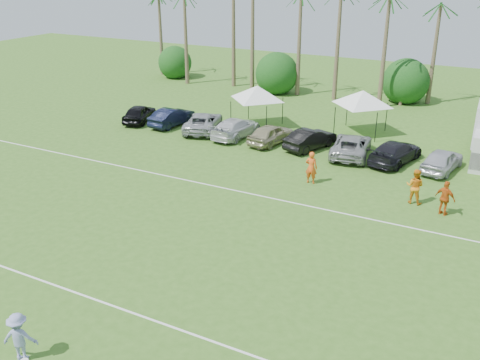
% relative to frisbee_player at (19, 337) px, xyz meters
% --- Properties ---
extents(ground, '(120.00, 120.00, 0.00)m').
position_rel_frisbee_player_xyz_m(ground, '(-1.96, 1.70, -0.89)').
color(ground, '#3A671F').
rests_on(ground, ground).
extents(field_lines, '(80.00, 12.10, 0.01)m').
position_rel_frisbee_player_xyz_m(field_lines, '(-1.96, 9.70, -0.89)').
color(field_lines, white).
rests_on(field_lines, ground).
extents(palm_tree_0, '(2.40, 2.40, 8.90)m').
position_rel_frisbee_player_xyz_m(palm_tree_0, '(-23.96, 39.70, 6.59)').
color(palm_tree_0, brown).
rests_on(palm_tree_0, ground).
extents(palm_tree_1, '(2.40, 2.40, 9.90)m').
position_rel_frisbee_player_xyz_m(palm_tree_1, '(-18.96, 39.70, 7.46)').
color(palm_tree_1, brown).
rests_on(palm_tree_1, ground).
extents(palm_tree_4, '(2.40, 2.40, 8.90)m').
position_rel_frisbee_player_xyz_m(palm_tree_4, '(-5.96, 39.70, 6.59)').
color(palm_tree_4, brown).
rests_on(palm_tree_4, ground).
extents(palm_tree_5, '(2.40, 2.40, 9.90)m').
position_rel_frisbee_player_xyz_m(palm_tree_5, '(-1.96, 39.70, 7.46)').
color(palm_tree_5, brown).
rests_on(palm_tree_5, ground).
extents(bush_tree_0, '(4.00, 4.00, 4.00)m').
position_rel_frisbee_player_xyz_m(bush_tree_0, '(-20.96, 40.70, 0.90)').
color(bush_tree_0, brown).
rests_on(bush_tree_0, ground).
extents(bush_tree_1, '(4.00, 4.00, 4.00)m').
position_rel_frisbee_player_xyz_m(bush_tree_1, '(-7.96, 40.70, 0.90)').
color(bush_tree_1, brown).
rests_on(bush_tree_1, ground).
extents(bush_tree_2, '(4.00, 4.00, 4.00)m').
position_rel_frisbee_player_xyz_m(bush_tree_2, '(4.04, 40.70, 0.90)').
color(bush_tree_2, brown).
rests_on(bush_tree_2, ground).
extents(sideline_player_a, '(0.74, 0.51, 1.98)m').
position_rel_frisbee_player_xyz_m(sideline_player_a, '(3.20, 18.81, 0.10)').
color(sideline_player_a, '#F85B1B').
rests_on(sideline_player_a, ground).
extents(sideline_player_b, '(1.02, 0.83, 1.99)m').
position_rel_frisbee_player_xyz_m(sideline_player_b, '(9.20, 18.77, 0.10)').
color(sideline_player_b, orange).
rests_on(sideline_player_b, ground).
extents(sideline_player_c, '(1.20, 0.83, 1.89)m').
position_rel_frisbee_player_xyz_m(sideline_player_c, '(10.89, 18.00, 0.05)').
color(sideline_player_c, '#CE5A16').
rests_on(sideline_player_c, ground).
extents(canopy_tent_left, '(4.71, 4.71, 3.82)m').
position_rel_frisbee_player_xyz_m(canopy_tent_left, '(-4.74, 27.80, 2.37)').
color(canopy_tent_left, black).
rests_on(canopy_tent_left, ground).
extents(canopy_tent_right, '(4.80, 4.80, 3.89)m').
position_rel_frisbee_player_xyz_m(canopy_tent_right, '(3.09, 29.76, 2.44)').
color(canopy_tent_right, black).
rests_on(canopy_tent_right, ground).
extents(frisbee_player, '(1.33, 1.10, 1.79)m').
position_rel_frisbee_player_xyz_m(frisbee_player, '(0.00, 0.00, 0.00)').
color(frisbee_player, '#9097CC').
rests_on(frisbee_player, ground).
extents(parked_car_0, '(2.76, 4.49, 1.43)m').
position_rel_frisbee_player_xyz_m(parked_car_0, '(-13.79, 24.44, -0.18)').
color(parked_car_0, black).
rests_on(parked_car_0, ground).
extents(parked_car_1, '(1.85, 4.44, 1.43)m').
position_rel_frisbee_player_xyz_m(parked_car_1, '(-10.84, 24.80, -0.18)').
color(parked_car_1, black).
rests_on(parked_car_1, ground).
extents(parked_car_2, '(3.91, 5.63, 1.43)m').
position_rel_frisbee_player_xyz_m(parked_car_2, '(-7.89, 24.74, -0.18)').
color(parked_car_2, '#A0A1A4').
rests_on(parked_car_2, ground).
extents(parked_car_3, '(2.34, 5.05, 1.43)m').
position_rel_frisbee_player_xyz_m(parked_car_3, '(-4.94, 24.59, -0.18)').
color(parked_car_3, silver).
rests_on(parked_car_3, ground).
extents(parked_car_4, '(2.39, 4.42, 1.43)m').
position_rel_frisbee_player_xyz_m(parked_car_4, '(-1.99, 24.40, -0.18)').
color(parked_car_4, tan).
rests_on(parked_car_4, ground).
extents(parked_car_5, '(2.81, 4.59, 1.43)m').
position_rel_frisbee_player_xyz_m(parked_car_5, '(0.97, 24.66, -0.18)').
color(parked_car_5, black).
rests_on(parked_car_5, ground).
extents(parked_car_6, '(3.15, 5.45, 1.43)m').
position_rel_frisbee_player_xyz_m(parked_car_6, '(3.92, 24.60, -0.18)').
color(parked_car_6, gray).
rests_on(parked_car_6, ground).
extents(parked_car_7, '(3.10, 5.25, 1.43)m').
position_rel_frisbee_player_xyz_m(parked_car_7, '(6.87, 24.67, -0.18)').
color(parked_car_7, black).
rests_on(parked_car_7, ground).
extents(parked_car_8, '(2.42, 4.43, 1.43)m').
position_rel_frisbee_player_xyz_m(parked_car_8, '(9.82, 24.51, -0.18)').
color(parked_car_8, '#B4B4BE').
rests_on(parked_car_8, ground).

